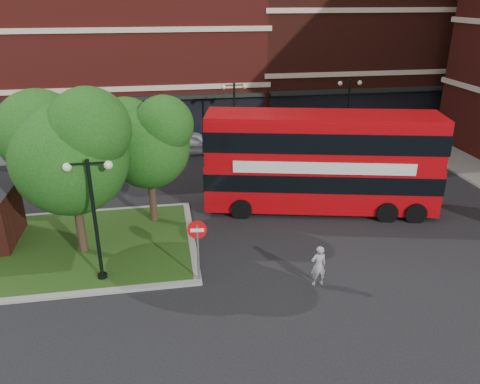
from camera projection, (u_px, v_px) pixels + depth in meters
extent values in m
plane|color=black|center=(242.00, 270.00, 18.94)|extent=(120.00, 120.00, 0.00)
cube|color=slate|center=(203.00, 148.00, 33.90)|extent=(44.00, 3.00, 0.12)
cube|color=maroon|center=(90.00, 40.00, 36.75)|extent=(26.00, 12.00, 14.00)
cube|color=#471911|center=(355.00, 24.00, 39.79)|extent=(18.00, 12.00, 16.00)
cube|color=gray|center=(50.00, 249.00, 20.40)|extent=(12.60, 7.60, 0.12)
cube|color=#19380F|center=(50.00, 249.00, 20.39)|extent=(12.00, 7.00, 0.15)
cylinder|color=#2D2116|center=(78.00, 212.00, 19.44)|extent=(0.36, 0.36, 3.92)
sphere|color=#134511|center=(70.00, 158.00, 18.51)|extent=(4.60, 4.60, 4.60)
sphere|color=#134511|center=(40.00, 132.00, 18.60)|extent=(3.45, 3.45, 3.45)
sphere|color=#134511|center=(89.00, 129.00, 17.74)|extent=(3.22, 3.22, 3.22)
cylinder|color=#2D2116|center=(152.00, 190.00, 22.26)|extent=(0.36, 0.36, 3.47)
sphere|color=#134511|center=(149.00, 147.00, 21.44)|extent=(3.80, 3.80, 3.80)
sphere|color=#134511|center=(126.00, 128.00, 21.49)|extent=(2.85, 2.85, 2.85)
sphere|color=#134511|center=(164.00, 125.00, 20.78)|extent=(2.66, 2.66, 2.66)
cylinder|color=black|center=(95.00, 223.00, 17.29)|extent=(0.14, 0.14, 5.00)
cylinder|color=black|center=(103.00, 277.00, 18.21)|extent=(0.36, 0.36, 0.30)
cube|color=black|center=(87.00, 163.00, 16.38)|extent=(1.40, 0.06, 0.06)
sphere|color=#F2EACC|center=(67.00, 167.00, 16.31)|extent=(0.32, 0.32, 0.32)
sphere|color=#F2EACC|center=(108.00, 165.00, 16.53)|extent=(0.32, 0.32, 0.32)
cylinder|color=black|center=(234.00, 120.00, 31.44)|extent=(0.14, 0.14, 5.00)
cylinder|color=black|center=(234.00, 154.00, 32.36)|extent=(0.36, 0.36, 0.30)
cube|color=black|center=(234.00, 85.00, 30.53)|extent=(1.40, 0.06, 0.06)
sphere|color=#F2EACC|center=(224.00, 87.00, 30.46)|extent=(0.32, 0.32, 0.32)
sphere|color=#F2EACC|center=(245.00, 86.00, 30.67)|extent=(0.32, 0.32, 0.32)
cylinder|color=black|center=(347.00, 116.00, 32.69)|extent=(0.14, 0.14, 5.00)
cylinder|color=black|center=(344.00, 148.00, 33.61)|extent=(0.36, 0.36, 0.30)
cube|color=black|center=(350.00, 82.00, 31.77)|extent=(1.40, 0.06, 0.06)
sphere|color=#F2EACC|center=(340.00, 83.00, 31.70)|extent=(0.32, 0.32, 0.32)
sphere|color=#F2EACC|center=(360.00, 83.00, 31.92)|extent=(0.32, 0.32, 0.32)
cube|color=#AE060C|center=(319.00, 181.00, 23.80)|extent=(11.82, 5.13, 2.20)
cube|color=#AE060C|center=(322.00, 139.00, 22.94)|extent=(11.70, 5.08, 2.20)
cube|color=black|center=(323.00, 137.00, 22.90)|extent=(11.82, 5.13, 1.00)
cube|color=silver|center=(324.00, 168.00, 22.12)|extent=(8.43, 1.98, 0.58)
imported|color=gray|center=(318.00, 266.00, 17.71)|extent=(0.63, 0.44, 1.67)
imported|color=silver|center=(193.00, 142.00, 32.70)|extent=(4.63, 2.22, 1.52)
imported|color=silver|center=(282.00, 137.00, 34.09)|extent=(4.54, 2.03, 1.45)
cylinder|color=slate|center=(198.00, 254.00, 17.72)|extent=(0.09, 0.09, 2.49)
cylinder|color=red|center=(197.00, 230.00, 17.33)|extent=(0.73, 0.14, 0.72)
cube|color=white|center=(197.00, 230.00, 17.33)|extent=(0.51, 0.10, 0.14)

